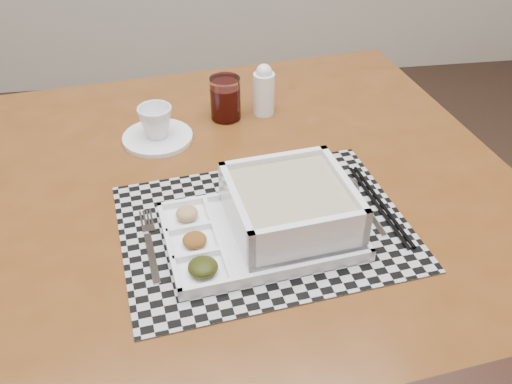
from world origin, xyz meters
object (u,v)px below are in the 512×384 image
Objects in this scene: juice_glass at (225,100)px; creamer_bottle at (264,90)px; cup at (156,122)px; serving_tray at (282,214)px; dining_table at (243,225)px.

juice_glass is 0.81× the size of creamer_bottle.
cup is 0.17m from juice_glass.
serving_tray is 0.41m from juice_glass.
juice_glass reaches higher than cup.
cup is 0.61× the size of creamer_bottle.
serving_tray reaches higher than dining_table.
serving_tray is 4.75× the size of cup.
creamer_bottle is (0.08, 0.29, 0.14)m from dining_table.
serving_tray is at bearing -66.37° from cup.
serving_tray is 0.39m from cup.
juice_glass is at bearing 97.79° from serving_tray.
serving_tray is at bearing -67.04° from dining_table.
creamer_bottle is (0.09, 0.01, 0.01)m from juice_glass.
juice_glass is 0.09m from creamer_bottle.
cup is at bearing -161.13° from creamer_bottle.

